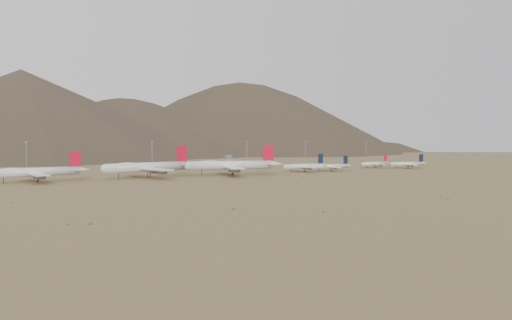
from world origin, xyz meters
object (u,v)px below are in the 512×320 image
widebody_west (36,172)px  widebody_centre (148,167)px  widebody_east (231,165)px  narrowbody_a (305,166)px  narrowbody_b (332,166)px  control_tower (228,162)px

widebody_west → widebody_centre: size_ratio=0.86×
widebody_centre → widebody_east: widebody_east is taller
narrowbody_a → narrowbody_b: 25.76m
widebody_east → control_tower: 107.31m
widebody_east → narrowbody_b: 97.34m
widebody_east → narrowbody_a: size_ratio=1.67×
widebody_west → narrowbody_a: 208.41m
widebody_east → narrowbody_b: (97.25, 2.27, -3.68)m
widebody_centre → narrowbody_a: bearing=-14.9°
widebody_west → narrowbody_b: bearing=-8.3°
control_tower → narrowbody_b: bearing=-60.7°
widebody_west → widebody_east: bearing=-10.3°
widebody_centre → widebody_east: bearing=-21.3°
narrowbody_a → narrowbody_b: size_ratio=1.14×
widebody_centre → control_tower: size_ratio=6.32×
widebody_east → control_tower: size_ratio=6.35×
narrowbody_b → control_tower: bearing=124.0°
widebody_east → narrowbody_b: size_ratio=1.91×
widebody_west → widebody_centre: (73.88, 0.35, 1.19)m
control_tower → widebody_west: bearing=-153.5°
widebody_east → narrowbody_a: 71.93m
widebody_west → narrowbody_b: (233.95, -6.04, -2.44)m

